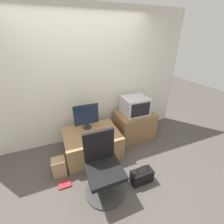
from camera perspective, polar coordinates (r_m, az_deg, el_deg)
name	(u,v)px	position (r m, az deg, el deg)	size (l,w,h in m)	color
ground_plane	(109,179)	(2.68, -1.31, -24.27)	(12.00, 12.00, 0.00)	#4C4742
wall_back	(84,81)	(3.06, -10.53, 11.61)	(4.40, 0.05, 2.60)	silver
desk	(92,143)	(3.00, -7.57, -11.54)	(1.02, 0.80, 0.47)	#937047
side_stand	(134,125)	(3.43, 8.39, -4.83)	(0.79, 0.62, 0.59)	olive
main_monitor	(86,116)	(2.89, -9.73, -1.62)	(0.48, 0.17, 0.49)	#2D2D2D
keyboard	(93,135)	(2.79, -7.43, -8.64)	(0.35, 0.11, 0.01)	white
mouse	(105,133)	(2.81, -2.63, -7.82)	(0.06, 0.03, 0.03)	black
crt_tv	(135,105)	(3.20, 8.74, 2.48)	(0.52, 0.47, 0.37)	#B7B7BC
office_chair	(103,170)	(2.29, -3.41, -21.03)	(0.58, 0.58, 0.95)	#333333
cardboard_box_lower	(59,167)	(2.77, -19.43, -19.20)	(0.21, 0.18, 0.32)	#A3845B
handbag	(142,176)	(2.61, 11.24, -22.81)	(0.35, 0.17, 0.34)	black
book	(65,184)	(2.72, -17.50, -24.75)	(0.19, 0.14, 0.02)	maroon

